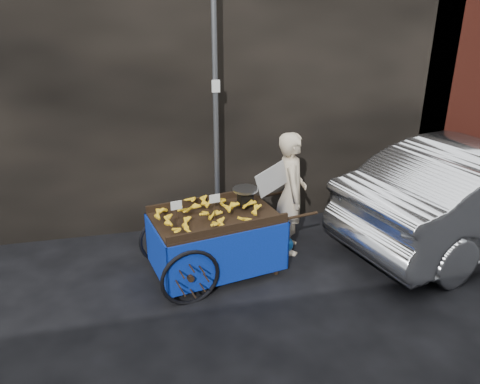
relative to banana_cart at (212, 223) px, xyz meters
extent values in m
plane|color=black|center=(-0.01, -0.09, -0.77)|extent=(80.00, 80.00, 0.00)
cube|color=black|center=(-1.01, 2.51, 1.73)|extent=(11.00, 2.00, 5.00)
cube|color=#591E14|center=(5.49, 2.51, 1.73)|extent=(3.00, 2.00, 5.00)
cylinder|color=slate|center=(0.29, 1.21, 1.23)|extent=(0.08, 0.08, 4.00)
cube|color=white|center=(0.29, 1.16, 1.63)|extent=(0.12, 0.02, 0.18)
cube|color=black|center=(0.05, 0.01, 0.06)|extent=(1.83, 1.35, 0.06)
cube|color=black|center=(-0.04, 0.49, 0.13)|extent=(1.64, 0.37, 0.10)
cube|color=black|center=(0.15, -0.47, 0.13)|extent=(1.64, 0.37, 0.10)
cube|color=black|center=(0.85, -0.25, -0.36)|extent=(0.06, 0.06, 0.83)
cube|color=black|center=(0.68, 0.56, -0.36)|extent=(0.06, 0.06, 0.83)
cylinder|color=black|center=(1.20, -0.18, 0.06)|extent=(0.52, 0.14, 0.04)
cylinder|color=black|center=(1.04, 0.63, 0.06)|extent=(0.52, 0.14, 0.04)
torus|color=black|center=(-0.40, -0.65, -0.41)|extent=(0.77, 0.21, 0.78)
torus|color=black|center=(-0.62, 0.45, -0.41)|extent=(0.77, 0.21, 0.78)
cylinder|color=black|center=(-0.51, -0.10, -0.41)|extent=(0.28, 1.15, 0.05)
cube|color=navy|center=(0.16, -0.51, -0.30)|extent=(1.67, 0.36, 0.71)
cube|color=navy|center=(-0.05, 0.53, -0.30)|extent=(1.67, 0.36, 0.71)
cube|color=navy|center=(-0.77, -0.16, -0.30)|extent=(0.23, 1.06, 0.71)
cube|color=navy|center=(0.88, 0.18, -0.30)|extent=(0.23, 1.06, 0.71)
cube|color=black|center=(0.50, 0.15, 0.23)|extent=(0.21, 0.18, 0.17)
cylinder|color=silver|center=(0.50, 0.15, 0.38)|extent=(0.42, 0.42, 0.03)
cube|color=white|center=(-0.48, -0.22, 0.40)|extent=(0.14, 0.04, 0.11)
cube|color=white|center=(0.02, -0.11, 0.40)|extent=(0.14, 0.04, 0.11)
imported|color=beige|center=(1.25, 0.39, 0.15)|extent=(0.58, 0.76, 1.85)
cube|color=#B8B7B1|center=(0.90, 0.22, 0.47)|extent=(0.56, 0.22, 0.50)
ellipsoid|color=blue|center=(1.13, 0.28, -0.64)|extent=(0.31, 0.25, 0.28)
camera|label=1|loc=(-0.90, -5.63, 2.81)|focal=35.00mm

